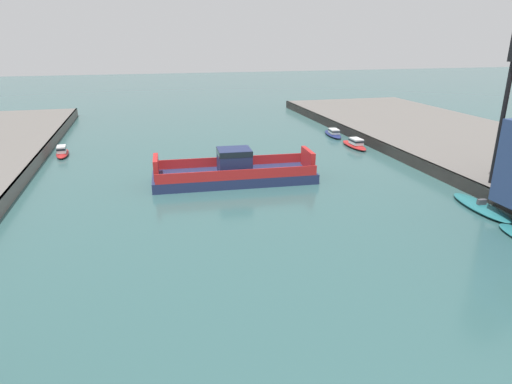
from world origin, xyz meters
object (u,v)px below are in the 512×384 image
chain_ferry (235,172)px  moored_boat_mid_right (355,144)px  moored_boat_mid_left (481,207)px  moored_boat_upstream_a (62,152)px  moored_boat_near_left (333,133)px

chain_ferry → moored_boat_mid_right: size_ratio=2.82×
moored_boat_mid_left → moored_boat_upstream_a: moored_boat_upstream_a is taller
chain_ferry → moored_boat_mid_right: 23.73m
moored_boat_mid_left → moored_boat_upstream_a: size_ratio=1.42×
moored_boat_mid_left → moored_boat_upstream_a: bearing=143.0°
chain_ferry → moored_boat_upstream_a: bearing=140.2°
moored_boat_mid_right → moored_boat_upstream_a: (-41.43, 5.63, -0.01)m
moored_boat_mid_right → chain_ferry: bearing=-150.5°
moored_boat_mid_left → moored_boat_mid_right: size_ratio=1.24×
moored_boat_near_left → moored_boat_upstream_a: (-41.55, -2.56, 0.06)m
moored_boat_mid_right → moored_boat_upstream_a: size_ratio=1.15×
moored_boat_near_left → moored_boat_mid_right: bearing=-90.8°
moored_boat_mid_left → chain_ferry: bearing=145.9°
moored_boat_near_left → moored_boat_mid_right: 8.19m
moored_boat_mid_right → moored_boat_upstream_a: bearing=172.3°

